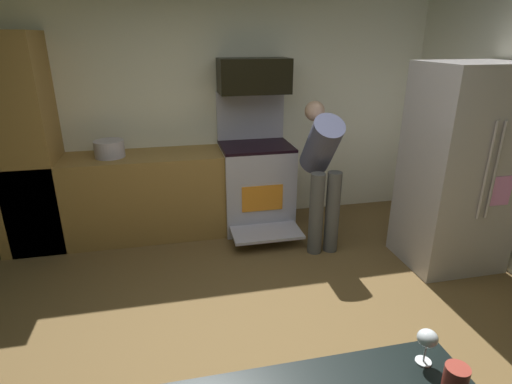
% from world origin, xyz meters
% --- Properties ---
extents(ground_plane, '(5.20, 4.80, 0.02)m').
position_xyz_m(ground_plane, '(0.00, 0.00, -0.01)').
color(ground_plane, brown).
extents(wall_back, '(5.20, 0.12, 2.60)m').
position_xyz_m(wall_back, '(0.00, 2.34, 1.30)').
color(wall_back, silver).
rests_on(wall_back, ground).
extents(lower_cabinet_run, '(2.40, 0.60, 0.90)m').
position_xyz_m(lower_cabinet_run, '(-0.90, 1.98, 0.45)').
color(lower_cabinet_run, olive).
rests_on(lower_cabinet_run, ground).
extents(cabinet_column, '(0.60, 0.60, 2.10)m').
position_xyz_m(cabinet_column, '(-1.90, 1.98, 1.05)').
color(cabinet_column, olive).
rests_on(cabinet_column, ground).
extents(oven_range, '(0.76, 1.03, 1.48)m').
position_xyz_m(oven_range, '(0.41, 1.96, 0.51)').
color(oven_range, '#B6B4C7').
rests_on(oven_range, ground).
extents(microwave, '(0.74, 0.38, 0.35)m').
position_xyz_m(microwave, '(0.41, 2.06, 1.66)').
color(microwave, black).
rests_on(microwave, oven_range).
extents(refrigerator, '(0.83, 0.73, 1.85)m').
position_xyz_m(refrigerator, '(2.03, 0.79, 0.93)').
color(refrigerator, '#B8B2B5').
rests_on(refrigerator, ground).
extents(person_cook, '(0.31, 0.63, 1.45)m').
position_xyz_m(person_cook, '(0.93, 1.33, 0.86)').
color(person_cook, '#565656').
rests_on(person_cook, ground).
extents(wine_glass_near, '(0.08, 0.08, 0.14)m').
position_xyz_m(wine_glass_near, '(0.36, -1.21, 1.01)').
color(wine_glass_near, silver).
rests_on(wine_glass_near, counter_island).
extents(mug_tea, '(0.08, 0.08, 0.09)m').
position_xyz_m(mug_tea, '(0.39, -1.34, 0.95)').
color(mug_tea, '#973529').
rests_on(mug_tea, counter_island).
extents(stock_pot, '(0.30, 0.30, 0.17)m').
position_xyz_m(stock_pot, '(-1.11, 1.98, 0.98)').
color(stock_pot, '#B8B0C1').
rests_on(stock_pot, lower_cabinet_run).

